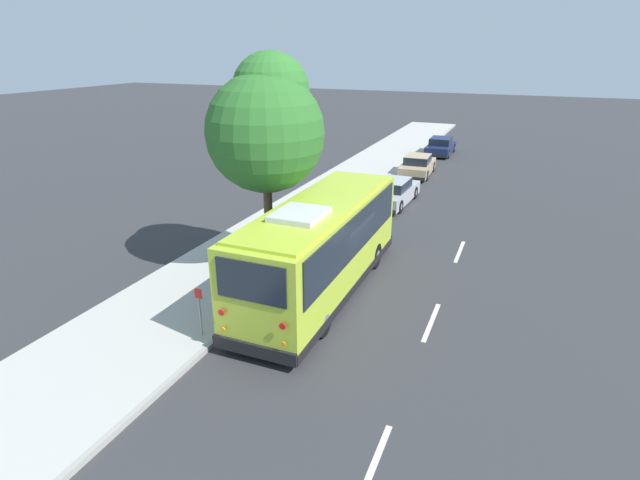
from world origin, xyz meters
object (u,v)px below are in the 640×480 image
at_px(parked_sedan_silver, 394,192).
at_px(sign_post_near, 200,312).
at_px(shuttle_bus, 321,243).
at_px(street_tree, 266,124).
at_px(parked_sedan_tan, 417,166).
at_px(fire_hydrant, 338,211).
at_px(parked_sedan_navy, 441,147).
at_px(sign_post_far, 239,283).

relative_size(parked_sedan_silver, sign_post_near, 3.19).
bearing_deg(shuttle_bus, street_tree, 68.65).
bearing_deg(parked_sedan_tan, fire_hydrant, 170.29).
bearing_deg(parked_sedan_navy, parked_sedan_tan, 178.45).
bearing_deg(fire_hydrant, shuttle_bus, -163.94).
height_order(parked_sedan_navy, street_tree, street_tree).
bearing_deg(sign_post_far, street_tree, 7.46).
relative_size(shuttle_bus, parked_sedan_navy, 2.14).
height_order(shuttle_bus, sign_post_near, shuttle_bus).
bearing_deg(fire_hydrant, street_tree, 176.61).
bearing_deg(parked_sedan_tan, sign_post_near, 174.21).
relative_size(parked_sedan_tan, parked_sedan_navy, 1.01).
xyz_separation_m(sign_post_near, sign_post_far, (2.08, 0.00, -0.05)).
bearing_deg(parked_sedan_silver, parked_sedan_tan, 4.40).
height_order(shuttle_bus, sign_post_far, shuttle_bus).
relative_size(street_tree, sign_post_near, 5.21).
bearing_deg(street_tree, fire_hydrant, -3.39).
bearing_deg(sign_post_far, sign_post_near, 180.00).
bearing_deg(parked_sedan_navy, fire_hydrant, 174.85).
distance_m(street_tree, sign_post_near, 6.66).
xyz_separation_m(shuttle_bus, parked_sedan_silver, (10.85, 0.35, -1.16)).
height_order(parked_sedan_tan, sign_post_near, sign_post_near).
bearing_deg(sign_post_far, parked_sedan_silver, -7.25).
bearing_deg(sign_post_near, street_tree, 4.34).
xyz_separation_m(shuttle_bus, fire_hydrant, (6.92, 1.99, -1.22)).
distance_m(parked_sedan_navy, sign_post_near, 28.95).
bearing_deg(parked_sedan_silver, sign_post_near, 176.40).
height_order(sign_post_near, fire_hydrant, sign_post_near).
xyz_separation_m(parked_sedan_silver, street_tree, (-9.93, 2.00, 4.73)).
bearing_deg(sign_post_near, parked_sedan_tan, -3.76).
distance_m(sign_post_near, fire_hydrant, 10.95).
distance_m(parked_sedan_silver, sign_post_far, 12.90).
height_order(shuttle_bus, parked_sedan_tan, shuttle_bus).
bearing_deg(parked_sedan_silver, parked_sedan_navy, 2.63).
relative_size(sign_post_near, sign_post_far, 1.08).
xyz_separation_m(parked_sedan_silver, sign_post_far, (-12.79, 1.63, 0.23)).
bearing_deg(shuttle_bus, sign_post_near, 153.91).
bearing_deg(sign_post_far, parked_sedan_navy, -3.47).
bearing_deg(street_tree, sign_post_near, -175.66).
distance_m(parked_sedan_silver, parked_sedan_tan, 6.75).
bearing_deg(parked_sedan_tan, sign_post_far, 173.81).
bearing_deg(fire_hydrant, sign_post_far, -179.88).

